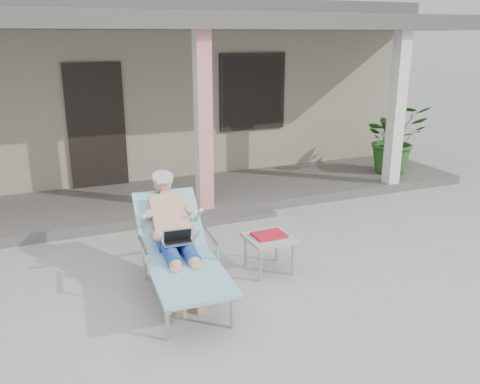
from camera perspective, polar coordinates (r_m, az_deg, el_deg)
name	(u,v)px	position (r m, az deg, el deg)	size (l,w,h in m)	color
ground	(265,274)	(6.04, 2.83, -9.22)	(60.00, 60.00, 0.00)	#9E9E99
house	(140,83)	(11.65, -11.21, 11.94)	(10.40, 5.40, 3.30)	gray
porch_deck	(189,196)	(8.62, -5.76, -0.47)	(10.00, 2.00, 0.15)	#605B56
porch_overhang	(185,28)	(8.16, -6.24, 17.87)	(10.00, 2.30, 2.85)	silver
porch_step	(212,220)	(7.60, -3.18, -3.20)	(2.00, 0.30, 0.07)	#605B56
lounger	(176,223)	(5.45, -7.17, -3.52)	(0.83, 1.96, 1.26)	#B7B7BC
side_table	(269,240)	(5.97, 3.27, -5.37)	(0.54, 0.54, 0.47)	#A3A49F
potted_palm	(394,138)	(10.13, 16.93, 5.79)	(1.17, 1.01, 1.30)	#26591E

